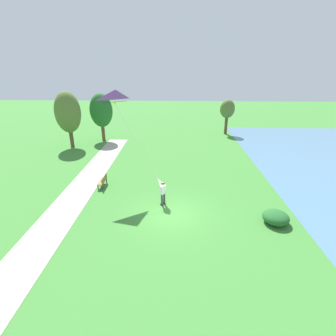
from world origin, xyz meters
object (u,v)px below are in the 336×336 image
park_bench_near_walkway (103,180)px  tree_treeline_center (68,112)px  tree_treeline_right (101,111)px  lakeside_shrub (276,217)px  tree_behind_path (227,110)px  person_kite_flyer (163,191)px  flying_kite (116,98)px

park_bench_near_walkway → tree_treeline_center: (-6.77, 10.59, 3.61)m
tree_treeline_right → lakeside_shrub: bearing=-49.1°
lakeside_shrub → tree_behind_path: bearing=88.1°
person_kite_flyer → tree_treeline_center: size_ratio=0.28×
flying_kite → lakeside_shrub: 13.12m
tree_treeline_right → lakeside_shrub: (15.88, -18.34, -3.45)m
park_bench_near_walkway → tree_treeline_right: tree_treeline_right is taller
tree_treeline_center → flying_kite: bearing=-52.1°
tree_treeline_right → tree_behind_path: (16.62, 4.06, -0.39)m
flying_kite → park_bench_near_walkway: bearing=173.6°
tree_behind_path → person_kite_flyer: bearing=-110.9°
flying_kite → lakeside_shrub: size_ratio=3.50×
tree_behind_path → lakeside_shrub: (-0.74, -22.39, -3.07)m
flying_kite → tree_treeline_right: bearing=111.4°
tree_treeline_center → lakeside_shrub: 24.51m
tree_treeline_center → person_kite_flyer: bearing=-48.5°
tree_behind_path → park_bench_near_walkway: bearing=-125.8°
person_kite_flyer → flying_kite: (-3.38, 2.54, 5.90)m
tree_treeline_center → lakeside_shrub: bearing=-39.0°
lakeside_shrub → person_kite_flyer: bearing=164.8°
tree_behind_path → lakeside_shrub: size_ratio=3.00×
flying_kite → lakeside_shrub: bearing=-23.1°
person_kite_flyer → tree_behind_path: size_ratio=0.38×
park_bench_near_walkway → lakeside_shrub: park_bench_near_walkway is taller
person_kite_flyer → flying_kite: flying_kite is taller
person_kite_flyer → tree_treeline_right: (-8.81, 16.42, 2.80)m
flying_kite → park_bench_near_walkway: 6.64m
tree_treeline_right → tree_behind_path: 17.11m
flying_kite → tree_behind_path: (11.19, 17.93, -3.49)m
tree_treeline_right → lakeside_shrub: 24.50m
flying_kite → tree_behind_path: size_ratio=1.17×
tree_treeline_center → park_bench_near_walkway: bearing=-57.4°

